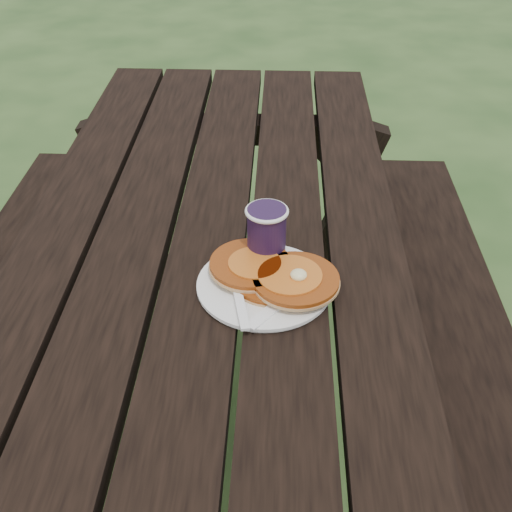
{
  "coord_description": "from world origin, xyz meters",
  "views": [
    {
      "loc": [
        0.13,
        -1.02,
        1.46
      ],
      "look_at": [
        0.1,
        -0.13,
        0.8
      ],
      "focal_mm": 45.0,
      "sensor_mm": 36.0,
      "label": 1
    }
  ],
  "objects_px": {
    "pancake_stack": "(274,274)",
    "picnic_table": "(216,373)",
    "plate": "(264,286)",
    "coffee_cup": "(267,232)"
  },
  "relations": [
    {
      "from": "picnic_table",
      "to": "plate",
      "type": "relative_size",
      "value": 7.85
    },
    {
      "from": "coffee_cup",
      "to": "picnic_table",
      "type": "bearing_deg",
      "value": 148.47
    },
    {
      "from": "picnic_table",
      "to": "coffee_cup",
      "type": "height_order",
      "value": "coffee_cup"
    },
    {
      "from": "pancake_stack",
      "to": "coffee_cup",
      "type": "relative_size",
      "value": 2.03
    },
    {
      "from": "picnic_table",
      "to": "pancake_stack",
      "type": "height_order",
      "value": "pancake_stack"
    },
    {
      "from": "pancake_stack",
      "to": "coffee_cup",
      "type": "bearing_deg",
      "value": 102.03
    },
    {
      "from": "picnic_table",
      "to": "plate",
      "type": "xyz_separation_m",
      "value": [
        0.11,
        -0.15,
        0.39
      ]
    },
    {
      "from": "plate",
      "to": "coffee_cup",
      "type": "distance_m",
      "value": 0.1
    },
    {
      "from": "pancake_stack",
      "to": "picnic_table",
      "type": "bearing_deg",
      "value": 132.25
    },
    {
      "from": "plate",
      "to": "pancake_stack",
      "type": "relative_size",
      "value": 1.01
    }
  ]
}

